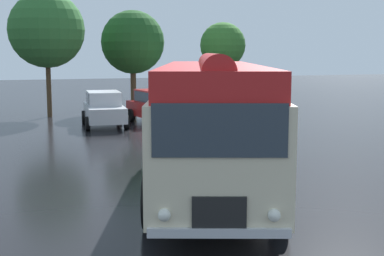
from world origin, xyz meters
TOP-DOWN VIEW (x-y plane):
  - ground_plane at (0.00, 0.00)m, footprint 120.00×120.00m
  - vintage_bus at (0.42, -0.23)m, footprint 5.68×10.33m
  - car_near_left at (-0.14, 12.67)m, footprint 2.19×4.31m
  - car_mid_left at (2.53, 12.89)m, footprint 2.42×4.41m
  - box_van at (5.18, 13.55)m, footprint 2.73×5.92m
  - tree_centre at (-2.30, 17.39)m, footprint 4.09×4.09m
  - tree_right_of_centre at (2.63, 18.96)m, footprint 3.78×3.78m
  - tree_far_right at (8.58, 18.88)m, footprint 2.88×2.88m

SIDE VIEW (x-z plane):
  - ground_plane at x=0.00m, z-range 0.00..0.00m
  - car_near_left at x=-0.14m, z-range 0.02..1.68m
  - car_mid_left at x=2.53m, z-range 0.02..1.68m
  - box_van at x=5.18m, z-range 0.11..2.61m
  - vintage_bus at x=0.42m, z-range 0.15..3.64m
  - tree_far_right at x=8.58m, z-range 1.25..6.66m
  - tree_right_of_centre at x=2.63m, z-range 1.18..7.20m
  - tree_centre at x=-2.30m, z-range 1.36..8.12m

